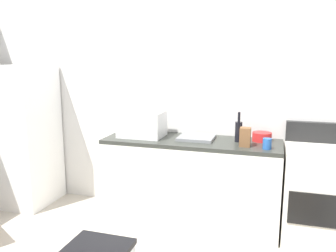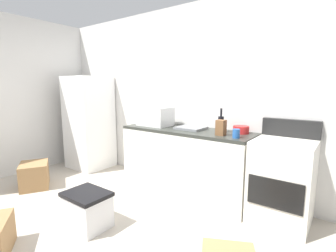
# 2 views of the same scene
# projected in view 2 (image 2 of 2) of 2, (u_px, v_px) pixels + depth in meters

# --- Properties ---
(ground_plane) EXTENTS (6.00, 6.00, 0.00)m
(ground_plane) POSITION_uv_depth(u_px,v_px,m) (103.00, 223.00, 2.68)
(ground_plane) COLOR #B2A899
(wall_back) EXTENTS (5.00, 0.10, 2.60)m
(wall_back) POSITION_uv_depth(u_px,v_px,m) (182.00, 98.00, 3.70)
(wall_back) COLOR silver
(wall_back) RESTS_ON ground_plane
(kitchen_counter) EXTENTS (1.80, 0.60, 0.90)m
(kitchen_counter) POSITION_uv_depth(u_px,v_px,m) (186.00, 162.00, 3.38)
(kitchen_counter) COLOR silver
(kitchen_counter) RESTS_ON ground_plane
(refrigerator) EXTENTS (0.68, 0.66, 1.64)m
(refrigerator) POSITION_uv_depth(u_px,v_px,m) (89.00, 122.00, 4.49)
(refrigerator) COLOR white
(refrigerator) RESTS_ON ground_plane
(stove_oven) EXTENTS (0.60, 0.61, 1.10)m
(stove_oven) POSITION_uv_depth(u_px,v_px,m) (282.00, 180.00, 2.67)
(stove_oven) COLOR silver
(stove_oven) RESTS_ON ground_plane
(microwave) EXTENTS (0.46, 0.34, 0.27)m
(microwave) POSITION_uv_depth(u_px,v_px,m) (155.00, 116.00, 3.61)
(microwave) COLOR white
(microwave) RESTS_ON kitchen_counter
(sink_basin) EXTENTS (0.36, 0.32, 0.03)m
(sink_basin) POSITION_uv_depth(u_px,v_px,m) (191.00, 128.00, 3.32)
(sink_basin) COLOR slate
(sink_basin) RESTS_ON kitchen_counter
(wine_bottle) EXTENTS (0.07, 0.07, 0.30)m
(wine_bottle) POSITION_uv_depth(u_px,v_px,m) (221.00, 124.00, 3.06)
(wine_bottle) COLOR black
(wine_bottle) RESTS_ON kitchen_counter
(coffee_mug) EXTENTS (0.08, 0.08, 0.10)m
(coffee_mug) POSITION_uv_depth(u_px,v_px,m) (236.00, 134.00, 2.73)
(coffee_mug) COLOR #2659A5
(coffee_mug) RESTS_ON kitchen_counter
(knife_block) EXTENTS (0.10, 0.10, 0.18)m
(knife_block) POSITION_uv_depth(u_px,v_px,m) (221.00, 128.00, 2.88)
(knife_block) COLOR brown
(knife_block) RESTS_ON kitchen_counter
(mixing_bowl) EXTENTS (0.19, 0.19, 0.09)m
(mixing_bowl) POSITION_uv_depth(u_px,v_px,m) (241.00, 130.00, 3.01)
(mixing_bowl) COLOR red
(mixing_bowl) RESTS_ON kitchen_counter
(cardboard_box_large) EXTENTS (0.57, 0.54, 0.36)m
(cardboard_box_large) POSITION_uv_depth(u_px,v_px,m) (34.00, 175.00, 3.62)
(cardboard_box_large) COLOR olive
(cardboard_box_large) RESTS_ON ground_plane
(storage_bin) EXTENTS (0.46, 0.36, 0.38)m
(storage_bin) POSITION_uv_depth(u_px,v_px,m) (87.00, 209.00, 2.59)
(storage_bin) COLOR silver
(storage_bin) RESTS_ON ground_plane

